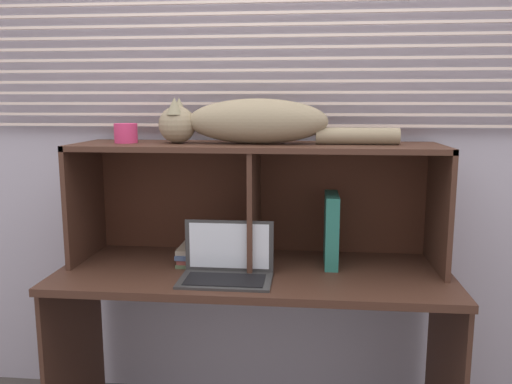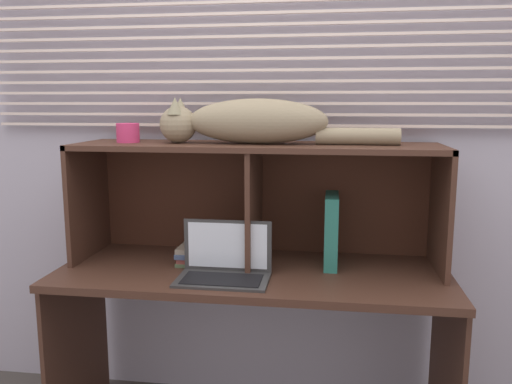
{
  "view_description": "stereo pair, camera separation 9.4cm",
  "coord_description": "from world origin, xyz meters",
  "px_view_note": "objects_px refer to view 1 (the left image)",
  "views": [
    {
      "loc": [
        0.21,
        -1.8,
        1.39
      ],
      "look_at": [
        0.0,
        0.31,
        1.02
      ],
      "focal_mm": 36.6,
      "sensor_mm": 36.0,
      "label": 1
    },
    {
      "loc": [
        0.3,
        -1.79,
        1.39
      ],
      "look_at": [
        0.0,
        0.31,
        1.02
      ],
      "focal_mm": 36.6,
      "sensor_mm": 36.0,
      "label": 2
    }
  ],
  "objects_px": {
    "laptop": "(227,267)",
    "small_basket": "(126,133)",
    "binder_upright": "(331,229)",
    "book_stack": "(201,252)",
    "cat": "(250,122)"
  },
  "relations": [
    {
      "from": "cat",
      "to": "small_basket",
      "type": "height_order",
      "value": "cat"
    },
    {
      "from": "binder_upright",
      "to": "small_basket",
      "type": "relative_size",
      "value": 3.1
    },
    {
      "from": "laptop",
      "to": "cat",
      "type": "bearing_deg",
      "value": 73.59
    },
    {
      "from": "cat",
      "to": "binder_upright",
      "type": "relative_size",
      "value": 3.28
    },
    {
      "from": "cat",
      "to": "book_stack",
      "type": "distance_m",
      "value": 0.59
    },
    {
      "from": "cat",
      "to": "laptop",
      "type": "xyz_separation_m",
      "value": [
        -0.07,
        -0.22,
        -0.54
      ]
    },
    {
      "from": "laptop",
      "to": "book_stack",
      "type": "bearing_deg",
      "value": 123.13
    },
    {
      "from": "cat",
      "to": "laptop",
      "type": "height_order",
      "value": "cat"
    },
    {
      "from": "cat",
      "to": "book_stack",
      "type": "xyz_separation_m",
      "value": [
        -0.21,
        -0.0,
        -0.55
      ]
    },
    {
      "from": "binder_upright",
      "to": "book_stack",
      "type": "bearing_deg",
      "value": -179.95
    },
    {
      "from": "laptop",
      "to": "binder_upright",
      "type": "distance_m",
      "value": 0.47
    },
    {
      "from": "small_basket",
      "to": "binder_upright",
      "type": "bearing_deg",
      "value": 0.0
    },
    {
      "from": "small_basket",
      "to": "laptop",
      "type": "bearing_deg",
      "value": -26.06
    },
    {
      "from": "laptop",
      "to": "small_basket",
      "type": "height_order",
      "value": "small_basket"
    },
    {
      "from": "binder_upright",
      "to": "book_stack",
      "type": "height_order",
      "value": "binder_upright"
    }
  ]
}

